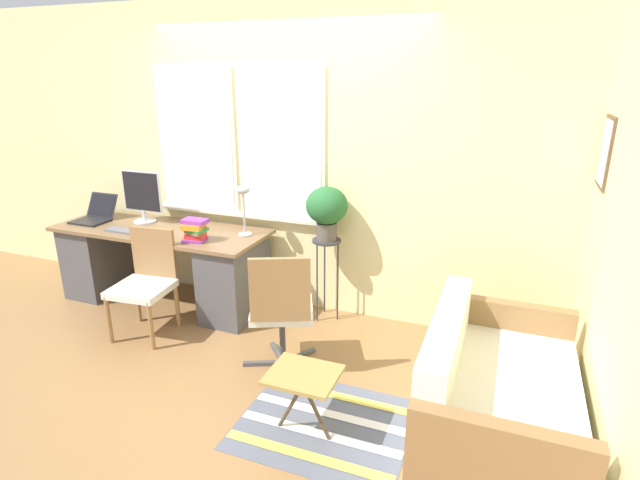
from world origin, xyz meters
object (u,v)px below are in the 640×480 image
Objects in this scene: desk_chair_wooden at (145,280)px; folding_stool at (303,379)px; desk_lamp at (243,198)px; couch_loveseat at (493,403)px; potted_plant at (327,208)px; plant_stand at (327,251)px; laptop at (94,215)px; book_stack at (195,230)px; mouse at (147,233)px; keyboard at (124,231)px; monitor at (142,196)px; office_chair_swivel at (281,309)px.

folding_stool is (1.72, -0.70, -0.08)m from desk_chair_wooden.
desk_lamp is 0.32× the size of couch_loveseat.
potted_plant reaches higher than folding_stool.
plant_stand is 1.60× the size of potted_plant.
laptop is 2.31m from plant_stand.
book_stack is at bearing 143.92° from folding_stool.
book_stack is at bearing 0.91° from mouse.
mouse is at bearing 117.60° from desk_chair_wooden.
potted_plant is (0.72, 0.13, -0.05)m from desk_lamp.
plant_stand is at bearing 13.98° from keyboard.
office_chair_swivel is (1.81, -0.78, -0.49)m from monitor.
couch_loveseat is (2.18, -1.02, -0.78)m from desk_lamp.
office_chair_swivel is (1.03, -0.48, -0.33)m from book_stack.
laptop reaches higher than folding_stool.
folding_stool is (1.44, -1.05, -0.45)m from book_stack.
desk_chair_wooden is at bearing -128.97° from book_stack.
laptop is at bearing -173.46° from potted_plant.
keyboard is at bearing -178.73° from book_stack.
desk_chair_wooden is (0.98, -0.51, -0.32)m from laptop.
keyboard is (0.03, -0.32, -0.25)m from monitor.
desk_lamp reaches higher than book_stack.
mouse is 2.23m from folding_stool.
mouse is 0.92m from desk_lamp.
folding_stool is (2.70, -1.21, -0.40)m from laptop.
monitor is 1.81m from potted_plant.
plant_stand is at bearing 3.92° from monitor.
office_chair_swivel reaches higher than book_stack.
desk_chair_wooden is (-0.28, -0.35, -0.37)m from book_stack.
couch_loveseat is at bearing -25.13° from desk_lamp.
potted_plant reaches higher than keyboard.
plant_stand is at bearing 24.73° from desk_chair_wooden.
folding_stool is (2.19, -1.03, -0.36)m from keyboard.
plant_stand is at bearing 105.50° from folding_stool.
desk_chair_wooden is (0.50, -0.65, -0.53)m from monitor.
laptop is 2.32m from potted_plant.
mouse is 0.15× the size of potted_plant.
folding_stool is at bearing -31.32° from monitor.
desk_chair_wooden is 0.92× the size of office_chair_swivel.
folding_stool is (0.41, -0.57, -0.12)m from office_chair_swivel.
desk_lamp is 1.88m from folding_stool.
laptop is at bearing 167.23° from mouse.
plant_stand is 1.72× the size of folding_stool.
monitor is at bearing 148.68° from folding_stool.
couch_loveseat reaches higher than keyboard.
laptop reaches higher than plant_stand.
folding_stool is (2.22, -1.35, -0.60)m from monitor.
office_chair_swivel is at bearing -90.09° from potted_plant.
couch_loveseat is (1.47, -0.25, -0.22)m from office_chair_swivel.
keyboard is 1.63× the size of book_stack.
office_chair_swivel is at bearing -23.41° from monitor.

